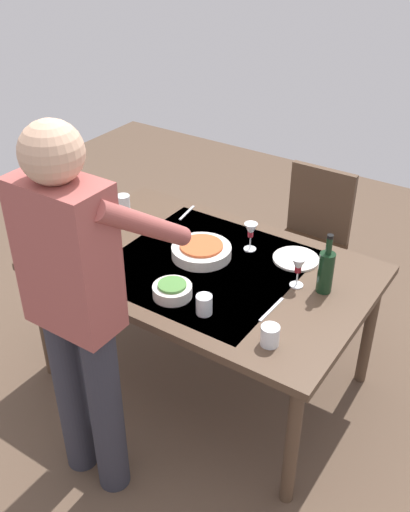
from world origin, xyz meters
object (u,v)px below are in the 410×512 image
(dining_table, at_px, (205,276))
(wine_bottle, at_px, (326,271))
(wine_glass_right, at_px, (298,267))
(dinner_plate_far, at_px, (96,265))
(wine_glass_left, at_px, (251,232))
(side_bowl_salad, at_px, (172,290))
(water_cup_near_right, at_px, (204,305))
(chair_near, at_px, (311,234))
(person_server, at_px, (78,302))
(water_cup_near_left, at_px, (123,204))
(dinner_plate_near, at_px, (296,259))
(water_cup_far_left, at_px, (270,335))
(serving_bowl_pasta, at_px, (201,251))

(dining_table, distance_m, wine_bottle, 0.61)
(wine_glass_right, bearing_deg, dinner_plate_far, 23.70)
(wine_bottle, distance_m, wine_glass_left, 0.48)
(wine_glass_left, distance_m, side_bowl_salad, 0.55)
(water_cup_near_right, bearing_deg, chair_near, -88.26)
(person_server, relative_size, side_bowl_salad, 9.38)
(chair_near, xyz_separation_m, wine_glass_left, (0.06, 0.66, 0.31))
(wine_glass_left, height_order, water_cup_near_left, wine_glass_left)
(wine_glass_left, distance_m, dinner_plate_far, 0.78)
(wine_bottle, xyz_separation_m, dinner_plate_near, (0.22, -0.17, -0.10))
(chair_near, distance_m, person_server, 1.75)
(water_cup_far_left, bearing_deg, person_server, 35.52)
(wine_glass_right, height_order, dinner_plate_far, wine_glass_right)
(wine_glass_left, bearing_deg, serving_bowl_pasta, 48.13)
(dining_table, distance_m, serving_bowl_pasta, 0.13)
(person_server, height_order, water_cup_near_right, person_server)
(dining_table, height_order, serving_bowl_pasta, serving_bowl_pasta)
(person_server, height_order, wine_bottle, person_server)
(person_server, relative_size, dinner_plate_near, 7.34)
(wine_glass_right, bearing_deg, dinner_plate_near, -63.24)
(wine_bottle, xyz_separation_m, serving_bowl_pasta, (0.63, 0.07, -0.08))
(wine_glass_right, relative_size, dinner_plate_far, 0.66)
(dining_table, height_order, wine_glass_right, wine_glass_right)
(dining_table, distance_m, dinner_plate_far, 0.54)
(side_bowl_salad, distance_m, dinner_plate_near, 0.67)
(wine_glass_left, height_order, serving_bowl_pasta, wine_glass_left)
(dinner_plate_far, bearing_deg, dining_table, -145.24)
(person_server, distance_m, wine_glass_left, 1.05)
(side_bowl_salad, bearing_deg, water_cup_far_left, 174.83)
(wine_glass_right, xyz_separation_m, water_cup_near_left, (1.14, -0.11, -0.05))
(wine_glass_right, bearing_deg, dining_table, 10.89)
(dining_table, xyz_separation_m, wine_glass_left, (-0.11, -0.24, 0.17))
(water_cup_near_left, height_order, water_cup_far_left, water_cup_near_left)
(dining_table, bearing_deg, wine_bottle, -168.23)
(water_cup_near_left, bearing_deg, dining_table, 163.75)
(water_cup_near_right, distance_m, serving_bowl_pasta, 0.46)
(wine_glass_left, xyz_separation_m, water_cup_near_left, (0.80, 0.04, -0.05))
(dining_table, relative_size, serving_bowl_pasta, 5.34)
(wine_glass_right, bearing_deg, chair_near, -70.98)
(water_cup_near_right, relative_size, water_cup_far_left, 1.02)
(chair_near, relative_size, person_server, 0.54)
(serving_bowl_pasta, bearing_deg, water_cup_far_left, 146.41)
(dining_table, bearing_deg, dinner_plate_far, 34.76)
(person_server, bearing_deg, dinner_plate_far, -51.92)
(serving_bowl_pasta, bearing_deg, dinner_plate_far, 43.28)
(water_cup_near_right, bearing_deg, side_bowl_salad, -7.57)
(water_cup_near_left, bearing_deg, wine_glass_left, -176.85)
(serving_bowl_pasta, bearing_deg, chair_near, -105.24)
(dining_table, bearing_deg, water_cup_near_left, -16.25)
(water_cup_near_left, distance_m, water_cup_far_left, 1.35)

